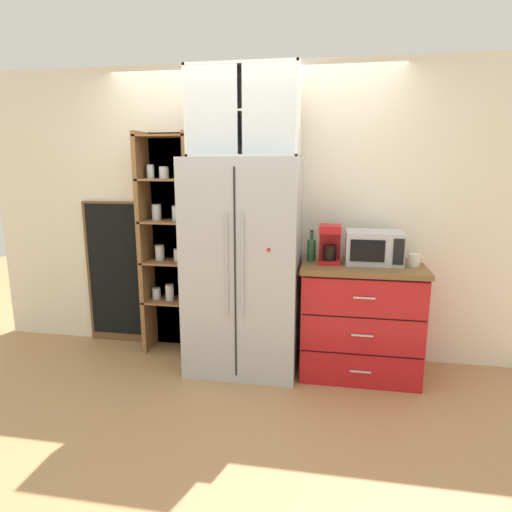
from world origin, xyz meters
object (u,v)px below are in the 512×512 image
object	(u,v)px
chalkboard_menu	(117,273)
refrigerator	(244,266)
microwave	(374,247)
mug_cream	(414,260)
bottle_clear	(363,250)
mug_charcoal	(364,261)
coffee_maker	(330,244)
bottle_green	(311,247)

from	to	relation	value
chalkboard_menu	refrigerator	bearing A→B (deg)	-13.45
refrigerator	microwave	distance (m)	1.06
chalkboard_menu	mug_cream	bearing A→B (deg)	-6.12
mug_cream	bottle_clear	size ratio (longest dim) A/B	0.52
mug_charcoal	chalkboard_menu	size ratio (longest dim) A/B	0.08
refrigerator	mug_cream	xyz separation A→B (m)	(1.35, 0.03, 0.10)
refrigerator	mug_charcoal	world-z (taller)	refrigerator
coffee_maker	mug_charcoal	xyz separation A→B (m)	(0.27, -0.07, -0.11)
chalkboard_menu	mug_charcoal	bearing A→B (deg)	-8.42
coffee_maker	mug_charcoal	world-z (taller)	coffee_maker
microwave	coffee_maker	size ratio (longest dim) A/B	1.42
chalkboard_menu	microwave	bearing A→B (deg)	-5.46
refrigerator	microwave	size ratio (longest dim) A/B	4.01
coffee_maker	chalkboard_menu	world-z (taller)	chalkboard_menu
microwave	mug_cream	distance (m)	0.32
mug_cream	chalkboard_menu	size ratio (longest dim) A/B	0.09
microwave	bottle_clear	bearing A→B (deg)	172.58
mug_charcoal	chalkboard_menu	world-z (taller)	chalkboard_menu
coffee_maker	bottle_green	size ratio (longest dim) A/B	1.23
bottle_clear	coffee_maker	bearing A→B (deg)	-168.84
microwave	bottle_clear	size ratio (longest dim) A/B	1.82
bottle_clear	mug_cream	bearing A→B (deg)	-10.33
microwave	mug_charcoal	size ratio (longest dim) A/B	4.06
refrigerator	bottle_green	bearing A→B (deg)	10.21
bottle_green	bottle_clear	world-z (taller)	bottle_green
coffee_maker	microwave	bearing A→B (deg)	6.89
bottle_green	bottle_clear	size ratio (longest dim) A/B	1.04
mug_charcoal	bottle_green	size ratio (longest dim) A/B	0.43
coffee_maker	mug_cream	world-z (taller)	coffee_maker
mug_charcoal	mug_cream	bearing A→B (deg)	7.69
mug_charcoal	refrigerator	bearing A→B (deg)	178.66
mug_cream	microwave	bearing A→B (deg)	168.90
microwave	chalkboard_menu	xyz separation A→B (m)	(-2.36, 0.23, -0.37)
refrigerator	chalkboard_menu	xyz separation A→B (m)	(-1.32, 0.31, -0.19)
refrigerator	bottle_clear	bearing A→B (deg)	5.93
mug_charcoal	bottle_clear	bearing A→B (deg)	91.05
coffee_maker	chalkboard_menu	distance (m)	2.07
bottle_green	coffee_maker	bearing A→B (deg)	-19.03
mug_cream	bottle_green	world-z (taller)	bottle_green
mug_cream	bottle_clear	bearing A→B (deg)	169.67
mug_cream	refrigerator	bearing A→B (deg)	-178.75
coffee_maker	refrigerator	bearing A→B (deg)	-176.11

